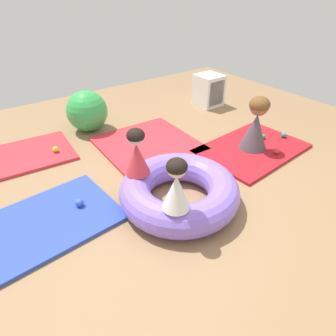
{
  "coord_description": "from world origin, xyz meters",
  "views": [
    {
      "loc": [
        -1.6,
        -1.88,
        2.06
      ],
      "look_at": [
        -0.06,
        0.23,
        0.35
      ],
      "focal_mm": 31.54,
      "sensor_mm": 36.0,
      "label": 1
    }
  ],
  "objects_px": {
    "child_in_white": "(176,185)",
    "adult_seated": "(256,124)",
    "play_ball_red": "(276,151)",
    "child_in_red": "(137,152)",
    "exercise_ball_large": "(87,111)",
    "inflatable_cushion": "(179,191)",
    "play_ball_yellow": "(55,149)",
    "play_ball_teal": "(284,135)",
    "storage_cube": "(209,91)",
    "play_ball_green": "(263,137)",
    "play_ball_blue": "(79,203)"
  },
  "relations": [
    {
      "from": "exercise_ball_large",
      "to": "storage_cube",
      "type": "xyz_separation_m",
      "value": [
        2.24,
        -0.33,
        -0.03
      ]
    },
    {
      "from": "play_ball_red",
      "to": "child_in_red",
      "type": "bearing_deg",
      "value": 170.17
    },
    {
      "from": "inflatable_cushion",
      "to": "exercise_ball_large",
      "type": "distance_m",
      "value": 2.27
    },
    {
      "from": "play_ball_blue",
      "to": "storage_cube",
      "type": "height_order",
      "value": "storage_cube"
    },
    {
      "from": "play_ball_red",
      "to": "play_ball_teal",
      "type": "height_order",
      "value": "play_ball_red"
    },
    {
      "from": "play_ball_yellow",
      "to": "storage_cube",
      "type": "height_order",
      "value": "storage_cube"
    },
    {
      "from": "child_in_white",
      "to": "adult_seated",
      "type": "height_order",
      "value": "child_in_white"
    },
    {
      "from": "play_ball_yellow",
      "to": "storage_cube",
      "type": "bearing_deg",
      "value": 2.53
    },
    {
      "from": "child_in_red",
      "to": "storage_cube",
      "type": "distance_m",
      "value": 2.97
    },
    {
      "from": "play_ball_red",
      "to": "exercise_ball_large",
      "type": "relative_size",
      "value": 0.13
    },
    {
      "from": "storage_cube",
      "to": "play_ball_red",
      "type": "bearing_deg",
      "value": -105.81
    },
    {
      "from": "inflatable_cushion",
      "to": "play_ball_blue",
      "type": "bearing_deg",
      "value": 148.97
    },
    {
      "from": "adult_seated",
      "to": "storage_cube",
      "type": "bearing_deg",
      "value": 49.5
    },
    {
      "from": "child_in_white",
      "to": "adult_seated",
      "type": "distance_m",
      "value": 1.95
    },
    {
      "from": "play_ball_blue",
      "to": "play_ball_teal",
      "type": "height_order",
      "value": "play_ball_blue"
    },
    {
      "from": "child_in_red",
      "to": "exercise_ball_large",
      "type": "distance_m",
      "value": 1.95
    },
    {
      "from": "adult_seated",
      "to": "play_ball_teal",
      "type": "relative_size",
      "value": 10.02
    },
    {
      "from": "child_in_red",
      "to": "child_in_white",
      "type": "xyz_separation_m",
      "value": [
        -0.01,
        -0.67,
        -0.0
      ]
    },
    {
      "from": "storage_cube",
      "to": "play_ball_green",
      "type": "bearing_deg",
      "value": -102.22
    },
    {
      "from": "inflatable_cushion",
      "to": "play_ball_blue",
      "type": "xyz_separation_m",
      "value": [
        -0.89,
        0.54,
        -0.08
      ]
    },
    {
      "from": "play_ball_red",
      "to": "play_ball_teal",
      "type": "distance_m",
      "value": 0.55
    },
    {
      "from": "play_ball_yellow",
      "to": "play_ball_blue",
      "type": "distance_m",
      "value": 1.28
    },
    {
      "from": "adult_seated",
      "to": "play_ball_blue",
      "type": "relative_size",
      "value": 8.54
    },
    {
      "from": "exercise_ball_large",
      "to": "storage_cube",
      "type": "bearing_deg",
      "value": -8.3
    },
    {
      "from": "play_ball_teal",
      "to": "storage_cube",
      "type": "bearing_deg",
      "value": 88.23
    },
    {
      "from": "play_ball_yellow",
      "to": "storage_cube",
      "type": "distance_m",
      "value": 2.94
    },
    {
      "from": "play_ball_red",
      "to": "exercise_ball_large",
      "type": "bearing_deg",
      "value": 126.92
    },
    {
      "from": "play_ball_green",
      "to": "play_ball_blue",
      "type": "distance_m",
      "value": 2.77
    },
    {
      "from": "play_ball_yellow",
      "to": "play_ball_red",
      "type": "distance_m",
      "value": 2.99
    },
    {
      "from": "child_in_white",
      "to": "play_ball_blue",
      "type": "xyz_separation_m",
      "value": [
        -0.59,
        0.87,
        -0.49
      ]
    },
    {
      "from": "play_ball_teal",
      "to": "exercise_ball_large",
      "type": "height_order",
      "value": "exercise_ball_large"
    },
    {
      "from": "exercise_ball_large",
      "to": "play_ball_teal",
      "type": "bearing_deg",
      "value": -42.7
    },
    {
      "from": "play_ball_blue",
      "to": "exercise_ball_large",
      "type": "xyz_separation_m",
      "value": [
        0.86,
        1.72,
        0.23
      ]
    },
    {
      "from": "play_ball_green",
      "to": "play_ball_teal",
      "type": "xyz_separation_m",
      "value": [
        0.28,
        -0.16,
        0.0
      ]
    },
    {
      "from": "adult_seated",
      "to": "inflatable_cushion",
      "type": "bearing_deg",
      "value": 173.36
    },
    {
      "from": "play_ball_green",
      "to": "play_ball_teal",
      "type": "bearing_deg",
      "value": -29.0
    },
    {
      "from": "exercise_ball_large",
      "to": "child_in_white",
      "type": "bearing_deg",
      "value": -95.79
    },
    {
      "from": "inflatable_cushion",
      "to": "play_ball_teal",
      "type": "relative_size",
      "value": 17.14
    },
    {
      "from": "play_ball_green",
      "to": "exercise_ball_large",
      "type": "height_order",
      "value": "exercise_ball_large"
    },
    {
      "from": "adult_seated",
      "to": "play_ball_blue",
      "type": "bearing_deg",
      "value": 156.61
    },
    {
      "from": "child_in_red",
      "to": "storage_cube",
      "type": "xyz_separation_m",
      "value": [
        2.49,
        1.59,
        -0.29
      ]
    },
    {
      "from": "inflatable_cushion",
      "to": "play_ball_red",
      "type": "distance_m",
      "value": 1.66
    },
    {
      "from": "child_in_white",
      "to": "storage_cube",
      "type": "distance_m",
      "value": 3.39
    },
    {
      "from": "play_ball_teal",
      "to": "play_ball_green",
      "type": "bearing_deg",
      "value": 151.0
    },
    {
      "from": "inflatable_cushion",
      "to": "play_ball_green",
      "type": "relative_size",
      "value": 18.92
    },
    {
      "from": "play_ball_teal",
      "to": "exercise_ball_large",
      "type": "distance_m",
      "value": 2.99
    },
    {
      "from": "adult_seated",
      "to": "child_in_red",
      "type": "bearing_deg",
      "value": 160.98
    },
    {
      "from": "play_ball_green",
      "to": "exercise_ball_large",
      "type": "distance_m",
      "value": 2.68
    },
    {
      "from": "child_in_white",
      "to": "play_ball_red",
      "type": "xyz_separation_m",
      "value": [
        1.96,
        0.33,
        -0.49
      ]
    },
    {
      "from": "child_in_red",
      "to": "play_ball_red",
      "type": "bearing_deg",
      "value": -148.72
    }
  ]
}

